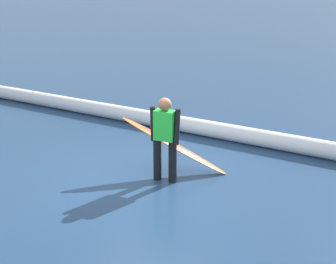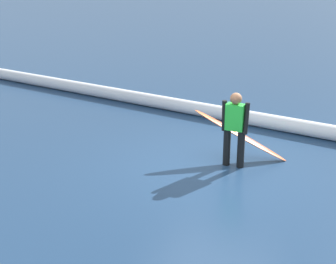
# 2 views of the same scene
# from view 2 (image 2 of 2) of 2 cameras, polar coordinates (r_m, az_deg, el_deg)

# --- Properties ---
(ground_plane) EXTENTS (146.87, 146.87, 0.00)m
(ground_plane) POSITION_cam_2_polar(r_m,az_deg,el_deg) (9.75, 5.24, -3.88)
(ground_plane) COLOR navy
(surfer) EXTENTS (0.52, 0.23, 1.45)m
(surfer) POSITION_cam_2_polar(r_m,az_deg,el_deg) (9.53, 7.55, 0.72)
(surfer) COLOR black
(surfer) RESTS_ON ground_plane
(surfboard) EXTENTS (1.83, 0.94, 1.01)m
(surfboard) POSITION_cam_2_polar(r_m,az_deg,el_deg) (10.02, 8.21, -0.39)
(surfboard) COLOR #E55926
(surfboard) RESTS_ON ground_plane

